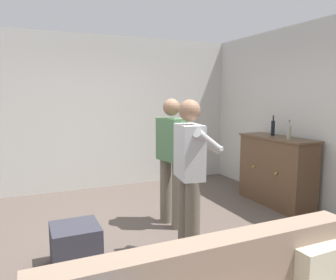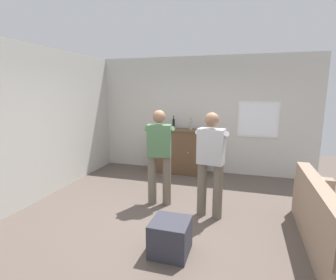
# 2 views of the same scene
# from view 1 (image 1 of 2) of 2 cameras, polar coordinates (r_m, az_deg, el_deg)

# --- Properties ---
(ground) EXTENTS (10.40, 10.40, 0.00)m
(ground) POSITION_cam_1_polar(r_m,az_deg,el_deg) (4.02, -2.78, -17.54)
(ground) COLOR brown
(wall_back_with_window) EXTENTS (5.20, 0.15, 2.80)m
(wall_back_with_window) POSITION_cam_1_polar(r_m,az_deg,el_deg) (5.21, 25.69, 3.49)
(wall_back_with_window) COLOR beige
(wall_back_with_window) RESTS_ON ground
(wall_side_left) EXTENTS (0.12, 5.20, 2.80)m
(wall_side_left) POSITION_cam_1_polar(r_m,az_deg,el_deg) (6.20, -11.83, 4.67)
(wall_side_left) COLOR beige
(wall_side_left) RESTS_ON ground
(sideboard_cabinet) EXTENTS (1.33, 0.49, 1.08)m
(sideboard_cabinet) POSITION_cam_1_polar(r_m,az_deg,el_deg) (5.45, 18.31, -5.10)
(sideboard_cabinet) COLOR brown
(sideboard_cabinet) RESTS_ON ground
(bottle_wine_green) EXTENTS (0.06, 0.06, 0.28)m
(bottle_wine_green) POSITION_cam_1_polar(r_m,az_deg,el_deg) (5.12, 20.33, 1.32)
(bottle_wine_green) COLOR gray
(bottle_wine_green) RESTS_ON sideboard_cabinet
(bottle_liquor_amber) EXTENTS (0.06, 0.06, 0.32)m
(bottle_liquor_amber) POSITION_cam_1_polar(r_m,az_deg,el_deg) (5.50, 17.80, 2.05)
(bottle_liquor_amber) COLOR black
(bottle_liquor_amber) RESTS_ON sideboard_cabinet
(ottoman) EXTENTS (0.47, 0.47, 0.43)m
(ottoman) POSITION_cam_1_polar(r_m,az_deg,el_deg) (3.59, -15.78, -17.34)
(ottoman) COLOR #33333D
(ottoman) RESTS_ON ground
(person_standing_left) EXTENTS (0.55, 0.51, 1.68)m
(person_standing_left) POSITION_cam_1_polar(r_m,az_deg,el_deg) (4.27, 0.72, -2.77)
(person_standing_left) COLOR #6B6051
(person_standing_left) RESTS_ON ground
(person_standing_right) EXTENTS (0.55, 0.50, 1.68)m
(person_standing_right) POSITION_cam_1_polar(r_m,az_deg,el_deg) (3.37, 3.88, -5.66)
(person_standing_right) COLOR #6B6051
(person_standing_right) RESTS_ON ground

